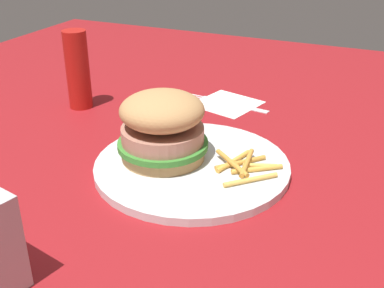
# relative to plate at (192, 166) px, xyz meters

# --- Properties ---
(ground_plane) EXTENTS (1.60, 1.60, 0.00)m
(ground_plane) POSITION_rel_plate_xyz_m (-0.01, -0.01, -0.01)
(ground_plane) COLOR maroon
(plate) EXTENTS (0.29, 0.29, 0.01)m
(plate) POSITION_rel_plate_xyz_m (0.00, 0.00, 0.00)
(plate) COLOR silver
(plate) RESTS_ON ground_plane
(sandwich) EXTENTS (0.13, 0.13, 0.10)m
(sandwich) POSITION_rel_plate_xyz_m (-0.00, 0.05, 0.06)
(sandwich) COLOR tan
(sandwich) RESTS_ON plate
(fries_pile) EXTENTS (0.11, 0.10, 0.01)m
(fries_pile) POSITION_rel_plate_xyz_m (0.01, -0.08, 0.01)
(fries_pile) COLOR gold
(fries_pile) RESTS_ON plate
(napkin) EXTENTS (0.13, 0.13, 0.00)m
(napkin) POSITION_rel_plate_xyz_m (0.27, 0.04, -0.01)
(napkin) COLOR white
(napkin) RESTS_ON ground_plane
(fork) EXTENTS (0.04, 0.17, 0.00)m
(fork) POSITION_rel_plate_xyz_m (0.27, 0.05, -0.00)
(fork) COLOR silver
(fork) RESTS_ON napkin
(ketchup_bottle) EXTENTS (0.04, 0.04, 0.15)m
(ketchup_bottle) POSITION_rel_plate_xyz_m (0.14, 0.30, 0.07)
(ketchup_bottle) COLOR #B21914
(ketchup_bottle) RESTS_ON ground_plane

